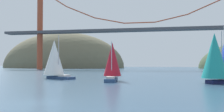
# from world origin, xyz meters

# --- Properties ---
(ground_plane) EXTENTS (360.00, 360.00, 0.00)m
(ground_plane) POSITION_xyz_m (0.00, 0.00, 0.00)
(ground_plane) COLOR #385670
(headland_left) EXTENTS (83.12, 44.00, 47.12)m
(headland_left) POSITION_xyz_m (-55.00, 135.00, 0.00)
(headland_left) COLOR #6B664C
(headland_left) RESTS_ON ground_plane
(suspension_bridge) EXTENTS (136.20, 6.00, 40.34)m
(suspension_bridge) POSITION_xyz_m (-0.00, 95.00, 19.32)
(suspension_bridge) COLOR #A34228
(suspension_bridge) RESTS_ON ground_plane
(sailboat_teal_sail) EXTENTS (8.06, 6.17, 8.81)m
(sailboat_teal_sail) POSITION_xyz_m (19.06, 23.62, 4.38)
(sailboat_teal_sail) COLOR #191E4C
(sailboat_teal_sail) RESTS_ON ground_plane
(sailboat_white_mainsail) EXTENTS (8.63, 6.73, 9.38)m
(sailboat_white_mainsail) POSITION_xyz_m (-12.56, 30.43, 4.36)
(sailboat_white_mainsail) COLOR navy
(sailboat_white_mainsail) RESTS_ON ground_plane
(sailboat_crimson_sail) EXTENTS (3.66, 6.81, 7.37)m
(sailboat_crimson_sail) POSITION_xyz_m (1.17, 26.00, 3.74)
(sailboat_crimson_sail) COLOR navy
(sailboat_crimson_sail) RESTS_ON ground_plane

